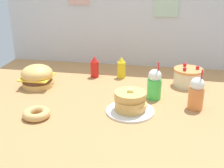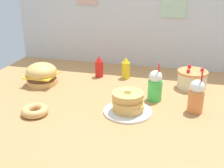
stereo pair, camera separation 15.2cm
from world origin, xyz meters
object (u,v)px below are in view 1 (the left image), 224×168
ketchup_bottle (95,67)px  donut_pink_glaze (36,113)px  burger (37,76)px  mustard_bottle (121,68)px  pancake_stack (130,103)px  cream_soda_cup (154,84)px  layer_cake (188,77)px  orange_float_cup (196,93)px

ketchup_bottle → donut_pink_glaze: size_ratio=1.08×
burger → mustard_bottle: 0.70m
ketchup_bottle → burger: bearing=-143.9°
pancake_stack → donut_pink_glaze: (-0.57, -0.18, -0.04)m
cream_soda_cup → layer_cake: bearing=49.7°
cream_soda_cup → donut_pink_glaze: bearing=-149.6°
ketchup_bottle → mustard_bottle: 0.23m
mustard_bottle → donut_pink_glaze: mustard_bottle is taller
burger → ketchup_bottle: size_ratio=1.33×
layer_cake → cream_soda_cup: size_ratio=0.83×
burger → donut_pink_glaze: size_ratio=1.43×
layer_cake → cream_soda_cup: (-0.26, -0.30, 0.04)m
burger → pancake_stack: burger is taller
cream_soda_cup → orange_float_cup: same height
ketchup_bottle → cream_soda_cup: (0.52, -0.36, 0.02)m
layer_cake → orange_float_cup: size_ratio=0.83×
burger → orange_float_cup: orange_float_cup is taller
cream_soda_cup → orange_float_cup: (0.28, -0.11, 0.00)m
pancake_stack → orange_float_cup: bearing=17.2°
mustard_bottle → orange_float_cup: 0.76m
orange_float_cup → pancake_stack: bearing=-162.8°
layer_cake → donut_pink_glaze: 1.21m
burger → ketchup_bottle: (0.40, 0.29, 0.00)m
layer_cake → ketchup_bottle: ketchup_bottle is taller
mustard_bottle → cream_soda_cup: bearing=-52.7°
burger → layer_cake: 1.20m
burger → pancake_stack: size_ratio=0.78×
layer_cake → orange_float_cup: bearing=-86.9°
orange_float_cup → mustard_bottle: bearing=139.0°
orange_float_cup → donut_pink_glaze: size_ratio=1.61×
pancake_stack → layer_cake: size_ratio=1.36×
pancake_stack → cream_soda_cup: 0.29m
ketchup_bottle → cream_soda_cup: size_ratio=0.67×
cream_soda_cup → donut_pink_glaze: cream_soda_cup is taller
mustard_bottle → donut_pink_glaze: (-0.42, -0.81, -0.06)m
mustard_bottle → donut_pink_glaze: size_ratio=1.08×
layer_cake → donut_pink_glaze: (-0.97, -0.72, -0.04)m
mustard_bottle → orange_float_cup: bearing=-41.0°
orange_float_cup → ketchup_bottle: bearing=149.3°
burger → pancake_stack: (0.78, -0.32, -0.02)m
pancake_stack → cream_soda_cup: bearing=59.2°
ketchup_bottle → donut_pink_glaze: (-0.19, -0.78, -0.06)m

